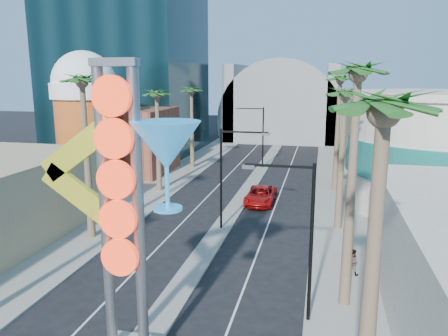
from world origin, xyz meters
TOP-DOWN VIEW (x-y plane):
  - sidewalk_west at (-9.50, 35.00)m, footprint 5.00×100.00m
  - sidewalk_east at (9.50, 35.00)m, footprint 5.00×100.00m
  - median at (0.00, 38.00)m, footprint 1.60×84.00m
  - brick_filler_west at (-16.00, 38.00)m, footprint 10.00×10.00m
  - filler_east at (16.00, 48.00)m, footprint 10.00×20.00m
  - beer_mug at (-17.00, 30.00)m, footprint 7.00×7.00m
  - turquoise_building at (18.00, 30.00)m, footprint 16.60×16.60m
  - canopy at (0.00, 72.00)m, footprint 22.00×16.00m
  - neon_sign at (0.82, 2.96)m, footprint 6.53×2.60m
  - streetlight_0 at (0.55, 20.00)m, footprint 3.79×0.25m
  - streetlight_1 at (-0.55, 44.00)m, footprint 3.79×0.25m
  - streetlight_2 at (6.72, 8.00)m, footprint 3.45×0.25m
  - palm_1 at (-9.00, 16.00)m, footprint 2.40×2.40m
  - palm_2 at (-9.00, 30.00)m, footprint 2.40×2.40m
  - palm_3 at (-9.00, 42.00)m, footprint 2.40×2.40m
  - palm_4 at (9.00, 0.00)m, footprint 2.40×2.40m
  - palm_5 at (9.00, 10.00)m, footprint 2.40×2.40m
  - palm_6 at (9.00, 22.00)m, footprint 2.40×2.40m
  - palm_7 at (9.00, 34.00)m, footprint 2.40×2.40m
  - red_pickup at (2.03, 27.84)m, footprint 2.63×5.68m
  - pedestrian_a at (11.45, 6.18)m, footprint 0.73×0.49m
  - pedestrian_b at (9.60, 13.65)m, footprint 0.91×0.78m

SIDE VIEW (x-z plane):
  - sidewalk_west at x=-9.50m, z-range 0.00..0.15m
  - sidewalk_east at x=9.50m, z-range 0.00..0.15m
  - median at x=0.00m, z-range 0.00..0.15m
  - red_pickup at x=2.03m, z-range 0.00..1.58m
  - pedestrian_b at x=9.60m, z-range 0.15..1.76m
  - pedestrian_a at x=11.45m, z-range 0.15..2.13m
  - brick_filler_west at x=-16.00m, z-range 0.00..8.00m
  - canopy at x=0.00m, z-range -6.69..15.31m
  - streetlight_2 at x=6.72m, z-range 0.83..8.83m
  - streetlight_0 at x=0.55m, z-range 0.88..8.88m
  - streetlight_1 at x=-0.55m, z-range 0.88..8.88m
  - filler_east at x=16.00m, z-range 0.00..10.00m
  - turquoise_building at x=18.00m, z-range -0.05..10.55m
  - neon_sign at x=0.82m, z-range 1.03..13.58m
  - beer_mug at x=-17.00m, z-range 0.59..15.09m
  - palm_2 at x=-9.00m, z-range 3.88..15.08m
  - palm_3 at x=-9.00m, z-range 3.88..15.08m
  - palm_6 at x=9.00m, z-range 4.08..15.78m
  - palm_4 at x=9.00m, z-range 4.28..16.48m
  - palm_1 at x=-9.00m, z-range 4.47..17.17m
  - palm_7 at x=9.00m, z-range 4.47..17.17m
  - palm_5 at x=9.00m, z-range 4.67..17.87m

